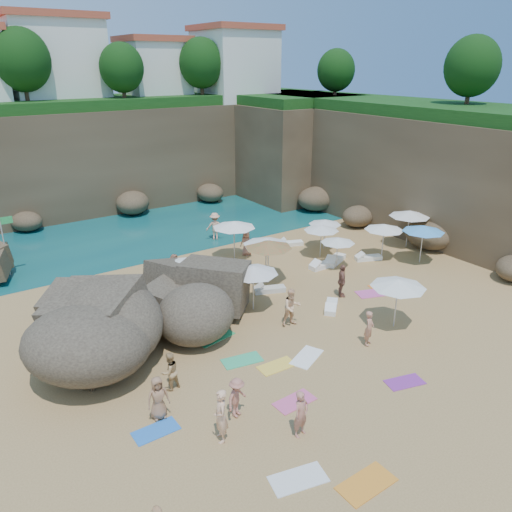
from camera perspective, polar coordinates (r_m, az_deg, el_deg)
ground at (r=23.68m, az=0.09°, el=-7.71°), size 120.00×120.00×0.00m
seawater at (r=49.85m, az=-19.92°, el=6.76°), size 120.00×120.00×0.00m
cliff_back at (r=44.87m, az=-16.34°, el=10.91°), size 44.00×8.00×8.00m
cliff_right at (r=40.33m, az=16.41°, el=9.80°), size 8.00×30.00×8.00m
cliff_corner at (r=47.47m, az=3.48°, el=12.25°), size 10.00×12.00×8.00m
clifftop_buildings at (r=45.30m, az=-16.47°, el=20.24°), size 28.48×9.48×7.00m
clifftop_trees at (r=40.12m, az=-10.77°, el=20.68°), size 35.60×23.82×4.40m
rock_outcrop at (r=23.93m, az=-11.90°, el=-7.89°), size 7.79×5.97×3.03m
flag_pole at (r=31.41m, az=-26.73°, el=1.88°), size 0.69×0.07×3.52m
parasol_0 at (r=25.06m, az=-7.57°, el=-0.69°), size 2.51×2.51×2.37m
parasol_1 at (r=30.32m, az=-2.54°, el=3.64°), size 2.63×2.63×2.48m
parasol_2 at (r=27.47m, az=1.17°, el=1.70°), size 2.60×2.60×2.46m
parasol_3 at (r=29.55m, az=9.34°, el=1.79°), size 2.01×2.01×1.90m
parasol_4 at (r=34.01m, az=17.16°, el=4.66°), size 2.62×2.62×2.48m
parasol_5 at (r=31.15m, az=7.48°, el=3.20°), size 2.18×2.18×2.06m
parasol_6 at (r=27.03m, az=1.42°, el=1.38°), size 2.62×2.62×2.47m
parasol_7 at (r=31.44m, az=14.45°, el=3.22°), size 2.39×2.39×2.26m
parasol_8 at (r=32.59m, az=7.89°, el=3.88°), size 2.10×2.10×1.98m
parasol_9 at (r=24.06m, az=-0.32°, el=-1.57°), size 2.46×2.46×2.32m
parasol_10 at (r=31.50m, az=18.61°, el=2.99°), size 2.50×2.50×2.36m
parasol_11 at (r=23.38m, az=15.96°, el=-3.01°), size 2.52×2.52×2.38m
lounger_0 at (r=30.90m, az=9.03°, el=-0.47°), size 2.04×1.39×0.30m
lounger_1 at (r=33.46m, az=3.96°, el=1.44°), size 1.76×1.12×0.26m
lounger_2 at (r=30.06m, az=7.68°, el=-1.04°), size 1.82×0.63×0.28m
lounger_3 at (r=26.71m, az=1.57°, el=-3.85°), size 1.77×1.13×0.26m
lounger_4 at (r=31.70m, az=12.71°, el=-0.21°), size 1.75×1.11×0.26m
lounger_5 at (r=25.21m, az=8.60°, el=-5.73°), size 1.55×1.50×0.25m
towel_1 at (r=18.87m, az=4.44°, el=-16.24°), size 1.59×0.84×0.03m
towel_2 at (r=16.32m, az=12.50°, el=-24.08°), size 1.80×0.93×0.03m
towel_3 at (r=22.66m, az=-4.81°, el=-9.19°), size 1.91×1.19×0.03m
towel_4 at (r=20.67m, az=2.40°, el=-12.45°), size 1.57×0.83×0.03m
towel_5 at (r=16.17m, az=4.85°, el=-24.06°), size 1.84×1.20×0.03m
towel_6 at (r=20.57m, az=16.62°, el=-13.64°), size 1.63×1.10×0.03m
towel_8 at (r=17.94m, az=-11.37°, el=-19.00°), size 1.53×0.77×0.03m
towel_9 at (r=27.29m, az=13.30°, el=-4.15°), size 2.03×1.47×0.03m
towel_10 at (r=28.22m, az=14.34°, el=-3.38°), size 1.69×1.16×0.03m
towel_11 at (r=21.00m, az=-1.61°, el=-11.83°), size 1.76×1.10×0.03m
towel_13 at (r=21.29m, az=5.80°, el=-11.43°), size 1.87×1.46×0.03m
person_stand_0 at (r=17.04m, az=5.16°, el=-17.53°), size 0.68×0.52×1.67m
person_stand_1 at (r=19.28m, az=-9.83°, el=-12.87°), size 0.84×0.71×1.53m
person_stand_2 at (r=34.32m, az=-4.71°, el=3.40°), size 1.33×1.02×1.91m
person_stand_3 at (r=26.27m, az=9.78°, el=-2.82°), size 0.92×1.10×1.77m
person_stand_4 at (r=31.48m, az=-1.12°, el=1.50°), size 0.73×0.90×1.62m
person_stand_5 at (r=28.04m, az=-9.24°, el=-1.34°), size 1.54×1.08×1.63m
person_stand_6 at (r=16.77m, az=-4.06°, el=-17.77°), size 0.64×0.79×1.89m
person_lie_0 at (r=18.11m, az=-2.17°, el=-17.32°), size 1.48×1.74×0.39m
person_lie_2 at (r=18.33m, az=-11.00°, el=-17.17°), size 0.93×1.66×0.43m
person_lie_3 at (r=20.28m, az=-18.73°, el=-13.74°), size 2.31×2.30×0.45m
person_lie_4 at (r=22.49m, az=12.67°, el=-9.43°), size 1.28×1.65×0.38m
person_lie_5 at (r=23.43m, az=4.07°, el=-7.15°), size 1.21×1.94×0.68m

